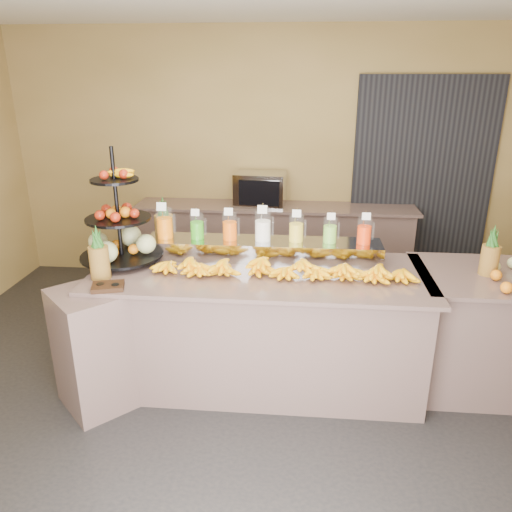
# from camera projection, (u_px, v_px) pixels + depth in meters

# --- Properties ---
(ground) EXTENTS (6.00, 6.00, 0.00)m
(ground) POSITION_uv_depth(u_px,v_px,m) (257.00, 401.00, 3.75)
(ground) COLOR black
(ground) RESTS_ON ground
(room_envelope) EXTENTS (6.04, 5.02, 2.82)m
(room_envelope) POSITION_uv_depth(u_px,v_px,m) (290.00, 134.00, 3.81)
(room_envelope) COLOR olive
(room_envelope) RESTS_ON ground
(buffet_counter) EXTENTS (2.75, 1.25, 0.93)m
(buffet_counter) POSITION_uv_depth(u_px,v_px,m) (245.00, 329.00, 3.84)
(buffet_counter) COLOR gray
(buffet_counter) RESTS_ON ground
(right_counter) EXTENTS (1.08, 0.88, 0.93)m
(right_counter) POSITION_uv_depth(u_px,v_px,m) (482.00, 330.00, 3.82)
(right_counter) COLOR gray
(right_counter) RESTS_ON ground
(back_ledge) EXTENTS (3.10, 0.55, 0.93)m
(back_ledge) POSITION_uv_depth(u_px,v_px,m) (274.00, 245.00, 5.69)
(back_ledge) COLOR gray
(back_ledge) RESTS_ON ground
(pitcher_tray) EXTENTS (1.85, 0.30, 0.15)m
(pitcher_tray) POSITION_uv_depth(u_px,v_px,m) (263.00, 249.00, 3.94)
(pitcher_tray) COLOR gray
(pitcher_tray) RESTS_ON buffet_counter
(juice_pitcher_orange_a) EXTENTS (0.13, 0.13, 0.31)m
(juice_pitcher_orange_a) POSITION_uv_depth(u_px,v_px,m) (165.00, 225.00, 3.95)
(juice_pitcher_orange_a) COLOR silver
(juice_pitcher_orange_a) RESTS_ON pitcher_tray
(juice_pitcher_green) EXTENTS (0.11, 0.11, 0.26)m
(juice_pitcher_green) POSITION_uv_depth(u_px,v_px,m) (197.00, 228.00, 3.93)
(juice_pitcher_green) COLOR silver
(juice_pitcher_green) RESTS_ON pitcher_tray
(juice_pitcher_orange_b) EXTENTS (0.12, 0.12, 0.28)m
(juice_pitcher_orange_b) POSITION_uv_depth(u_px,v_px,m) (230.00, 228.00, 3.91)
(juice_pitcher_orange_b) COLOR silver
(juice_pitcher_orange_b) RESTS_ON pitcher_tray
(juice_pitcher_milk) EXTENTS (0.13, 0.13, 0.31)m
(juice_pitcher_milk) POSITION_uv_depth(u_px,v_px,m) (263.00, 228.00, 3.88)
(juice_pitcher_milk) COLOR silver
(juice_pitcher_milk) RESTS_ON pitcher_tray
(juice_pitcher_lemon) EXTENTS (0.12, 0.12, 0.28)m
(juice_pitcher_lemon) POSITION_uv_depth(u_px,v_px,m) (296.00, 230.00, 3.86)
(juice_pitcher_lemon) COLOR silver
(juice_pitcher_lemon) RESTS_ON pitcher_tray
(juice_pitcher_lime) EXTENTS (0.11, 0.11, 0.26)m
(juice_pitcher_lime) POSITION_uv_depth(u_px,v_px,m) (330.00, 232.00, 3.84)
(juice_pitcher_lime) COLOR silver
(juice_pitcher_lime) RESTS_ON pitcher_tray
(juice_pitcher_orange_c) EXTENTS (0.11, 0.11, 0.27)m
(juice_pitcher_orange_c) POSITION_uv_depth(u_px,v_px,m) (364.00, 232.00, 3.82)
(juice_pitcher_orange_c) COLOR silver
(juice_pitcher_orange_c) RESTS_ON pitcher_tray
(banana_heap) EXTENTS (1.95, 0.18, 0.16)m
(banana_heap) POSITION_uv_depth(u_px,v_px,m) (284.00, 265.00, 3.63)
(banana_heap) COLOR #EBAA0B
(banana_heap) RESTS_ON buffet_counter
(fruit_stand) EXTENTS (0.80, 0.80, 0.89)m
(fruit_stand) POSITION_uv_depth(u_px,v_px,m) (125.00, 234.00, 3.83)
(fruit_stand) COLOR black
(fruit_stand) RESTS_ON buffet_counter
(condiment_caddy) EXTENTS (0.25, 0.21, 0.03)m
(condiment_caddy) POSITION_uv_depth(u_px,v_px,m) (108.00, 287.00, 3.41)
(condiment_caddy) COLOR black
(condiment_caddy) RESTS_ON buffet_counter
(pineapple_left_a) EXTENTS (0.14, 0.14, 0.40)m
(pineapple_left_a) POSITION_uv_depth(u_px,v_px,m) (99.00, 259.00, 3.54)
(pineapple_left_a) COLOR brown
(pineapple_left_a) RESTS_ON buffet_counter
(pineapple_left_b) EXTENTS (0.15, 0.15, 0.44)m
(pineapple_left_b) POSITION_uv_depth(u_px,v_px,m) (164.00, 228.00, 4.14)
(pineapple_left_b) COLOR brown
(pineapple_left_b) RESTS_ON buffet_counter
(oven_warmer) EXTENTS (0.57, 0.43, 0.36)m
(oven_warmer) POSITION_uv_depth(u_px,v_px,m) (261.00, 189.00, 5.48)
(oven_warmer) COLOR gray
(oven_warmer) RESTS_ON back_ledge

